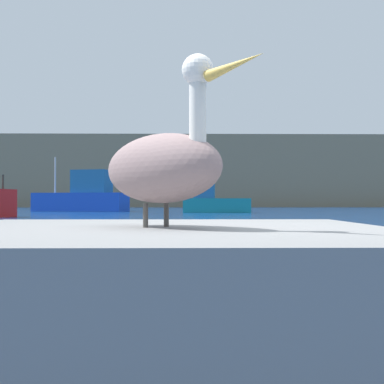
% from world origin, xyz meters
% --- Properties ---
extents(ground_plane, '(260.00, 260.00, 0.00)m').
position_xyz_m(ground_plane, '(0.00, 0.00, 0.00)').
color(ground_plane, navy).
extents(hillside_backdrop, '(140.00, 17.95, 8.79)m').
position_xyz_m(hillside_backdrop, '(0.00, 71.35, 4.40)').
color(hillside_backdrop, '#7F755B').
rests_on(hillside_backdrop, ground).
extents(pier_dock, '(2.65, 2.71, 0.66)m').
position_xyz_m(pier_dock, '(-0.53, -0.25, 0.33)').
color(pier_dock, gray).
rests_on(pier_dock, ground).
extents(pelican, '(0.98, 1.18, 0.92)m').
position_xyz_m(pelican, '(-0.52, -0.26, 1.02)').
color(pelican, gray).
rests_on(pelican, pier_dock).
extents(fishing_boat_blue, '(7.31, 3.92, 4.11)m').
position_xyz_m(fishing_boat_blue, '(-7.84, 38.06, 1.11)').
color(fishing_boat_blue, blue).
rests_on(fishing_boat_blue, ground).
extents(fishing_boat_teal, '(4.64, 1.91, 4.02)m').
position_xyz_m(fishing_boat_teal, '(1.65, 33.58, 0.87)').
color(fishing_boat_teal, teal).
rests_on(fishing_boat_teal, ground).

